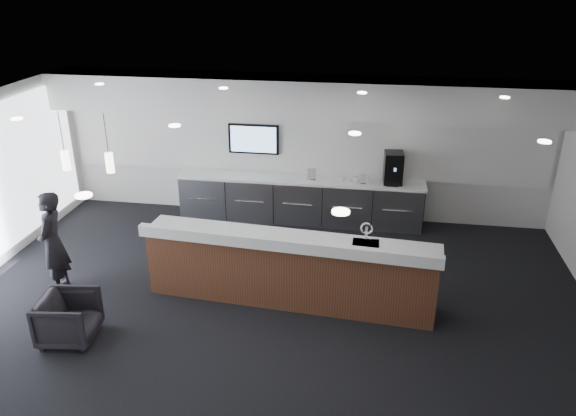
% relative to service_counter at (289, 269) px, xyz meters
% --- Properties ---
extents(ground, '(10.00, 10.00, 0.00)m').
position_rel_service_counter_xyz_m(ground, '(-0.26, -0.57, -0.58)').
color(ground, black).
rests_on(ground, ground).
extents(ceiling, '(10.00, 8.00, 0.02)m').
position_rel_service_counter_xyz_m(ceiling, '(-0.26, -0.57, 2.42)').
color(ceiling, black).
rests_on(ceiling, back_wall).
extents(back_wall, '(10.00, 0.02, 3.00)m').
position_rel_service_counter_xyz_m(back_wall, '(-0.26, 3.43, 0.92)').
color(back_wall, silver).
rests_on(back_wall, ground).
extents(soffit_bulkhead, '(10.00, 0.90, 0.70)m').
position_rel_service_counter_xyz_m(soffit_bulkhead, '(-0.26, 2.98, 2.07)').
color(soffit_bulkhead, silver).
rests_on(soffit_bulkhead, back_wall).
extents(alcove_panel, '(9.80, 0.06, 1.40)m').
position_rel_service_counter_xyz_m(alcove_panel, '(-0.26, 3.40, 1.02)').
color(alcove_panel, silver).
rests_on(alcove_panel, back_wall).
extents(back_credenza, '(5.06, 0.66, 0.95)m').
position_rel_service_counter_xyz_m(back_credenza, '(-0.26, 3.07, -0.10)').
color(back_credenza, gray).
rests_on(back_credenza, ground).
extents(wall_tv, '(1.05, 0.08, 0.62)m').
position_rel_service_counter_xyz_m(wall_tv, '(-1.26, 3.33, 1.07)').
color(wall_tv, black).
rests_on(wall_tv, back_wall).
extents(pendant_left, '(0.12, 0.12, 0.30)m').
position_rel_service_counter_xyz_m(pendant_left, '(-2.66, 0.23, 1.67)').
color(pendant_left, '#F7E5C0').
rests_on(pendant_left, ceiling).
extents(pendant_right, '(0.12, 0.12, 0.30)m').
position_rel_service_counter_xyz_m(pendant_right, '(-3.36, 0.23, 1.67)').
color(pendant_right, '#F7E5C0').
rests_on(pendant_right, ceiling).
extents(ceiling_can_lights, '(7.00, 5.00, 0.02)m').
position_rel_service_counter_xyz_m(ceiling_can_lights, '(-0.26, -0.57, 2.39)').
color(ceiling_can_lights, white).
rests_on(ceiling_can_lights, ceiling).
extents(service_counter, '(4.63, 1.13, 1.49)m').
position_rel_service_counter_xyz_m(service_counter, '(0.00, 0.00, 0.00)').
color(service_counter, '#502B1A').
rests_on(service_counter, ground).
extents(coffee_machine, '(0.39, 0.50, 0.63)m').
position_rel_service_counter_xyz_m(coffee_machine, '(1.60, 3.09, 0.69)').
color(coffee_machine, black).
rests_on(coffee_machine, back_credenza).
extents(info_sign_left, '(0.18, 0.08, 0.25)m').
position_rel_service_counter_xyz_m(info_sign_left, '(-0.01, 3.00, 0.50)').
color(info_sign_left, silver).
rests_on(info_sign_left, back_credenza).
extents(info_sign_right, '(0.16, 0.06, 0.21)m').
position_rel_service_counter_xyz_m(info_sign_right, '(1.01, 2.95, 0.48)').
color(info_sign_right, silver).
rests_on(info_sign_right, back_credenza).
extents(armchair, '(0.85, 0.84, 0.70)m').
position_rel_service_counter_xyz_m(armchair, '(-2.93, -1.47, -0.23)').
color(armchair, black).
rests_on(armchair, ground).
extents(lounge_guest, '(0.52, 0.70, 1.74)m').
position_rel_service_counter_xyz_m(lounge_guest, '(-3.77, -0.29, 0.29)').
color(lounge_guest, black).
rests_on(lounge_guest, ground).
extents(cup_0, '(0.10, 0.10, 0.10)m').
position_rel_service_counter_xyz_m(cup_0, '(1.17, 3.00, 0.42)').
color(cup_0, white).
rests_on(cup_0, back_credenza).
extents(cup_1, '(0.14, 0.14, 0.10)m').
position_rel_service_counter_xyz_m(cup_1, '(1.03, 3.00, 0.42)').
color(cup_1, white).
rests_on(cup_1, back_credenza).
extents(cup_2, '(0.13, 0.13, 0.10)m').
position_rel_service_counter_xyz_m(cup_2, '(0.89, 3.00, 0.42)').
color(cup_2, white).
rests_on(cup_2, back_credenza).
extents(cup_3, '(0.13, 0.13, 0.10)m').
position_rel_service_counter_xyz_m(cup_3, '(0.75, 3.00, 0.42)').
color(cup_3, white).
rests_on(cup_3, back_credenza).
extents(cup_4, '(0.14, 0.14, 0.10)m').
position_rel_service_counter_xyz_m(cup_4, '(0.61, 3.00, 0.42)').
color(cup_4, white).
rests_on(cup_4, back_credenza).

